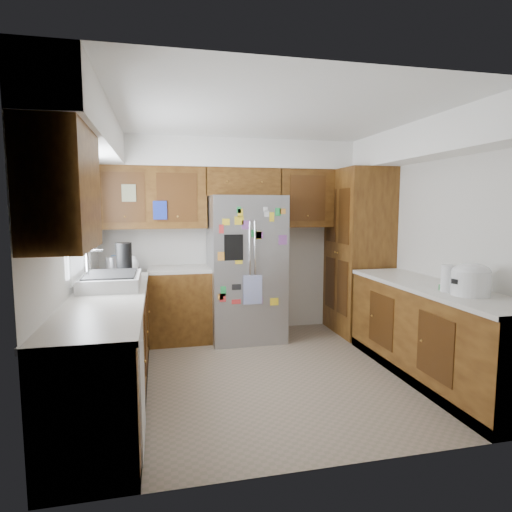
# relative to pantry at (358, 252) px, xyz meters

# --- Properties ---
(floor) EXTENTS (3.60, 3.60, 0.00)m
(floor) POSITION_rel_pantry_xyz_m (-1.50, -1.15, -1.07)
(floor) COLOR gray
(floor) RESTS_ON ground
(room_shell) EXTENTS (3.64, 3.24, 2.52)m
(room_shell) POSITION_rel_pantry_xyz_m (-1.61, -0.79, 0.75)
(room_shell) COLOR silver
(room_shell) RESTS_ON ground
(left_counter_run) EXTENTS (1.36, 3.20, 0.92)m
(left_counter_run) POSITION_rel_pantry_xyz_m (-2.86, -1.12, -0.65)
(left_counter_run) COLOR #43230C
(left_counter_run) RESTS_ON ground
(right_counter_run) EXTENTS (0.63, 2.25, 0.92)m
(right_counter_run) POSITION_rel_pantry_xyz_m (0.00, -1.62, -0.65)
(right_counter_run) COLOR #43230C
(right_counter_run) RESTS_ON ground
(pantry) EXTENTS (0.60, 0.90, 2.15)m
(pantry) POSITION_rel_pantry_xyz_m (0.00, 0.00, 0.00)
(pantry) COLOR #43230C
(pantry) RESTS_ON ground
(fridge) EXTENTS (0.90, 0.79, 1.80)m
(fridge) POSITION_rel_pantry_xyz_m (-1.50, 0.05, -0.17)
(fridge) COLOR gray
(fridge) RESTS_ON ground
(bridge_cabinet) EXTENTS (0.96, 0.34, 0.35)m
(bridge_cabinet) POSITION_rel_pantry_xyz_m (-1.50, 0.28, 0.90)
(bridge_cabinet) COLOR #43230C
(bridge_cabinet) RESTS_ON fridge
(fridge_top_items) EXTENTS (0.71, 0.27, 0.27)m
(fridge_top_items) POSITION_rel_pantry_xyz_m (-1.54, 0.29, 1.19)
(fridge_top_items) COLOR #0F54A8
(fridge_top_items) RESTS_ON bridge_cabinet
(sink_assembly) EXTENTS (0.52, 0.70, 0.37)m
(sink_assembly) POSITION_rel_pantry_xyz_m (-3.00, -1.05, -0.09)
(sink_assembly) COLOR silver
(sink_assembly) RESTS_ON left_counter_run
(left_counter_clutter) EXTENTS (0.35, 0.81, 0.38)m
(left_counter_clutter) POSITION_rel_pantry_xyz_m (-2.94, -0.33, -0.02)
(left_counter_clutter) COLOR black
(left_counter_clutter) RESTS_ON left_counter_run
(rice_cooker) EXTENTS (0.32, 0.31, 0.28)m
(rice_cooker) POSITION_rel_pantry_xyz_m (-0.00, -2.09, -0.01)
(rice_cooker) COLOR white
(rice_cooker) RESTS_ON right_counter_run
(paper_towel) EXTENTS (0.11, 0.11, 0.24)m
(paper_towel) POSITION_rel_pantry_xyz_m (-0.10, -1.92, -0.03)
(paper_towel) COLOR white
(paper_towel) RESTS_ON right_counter_run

